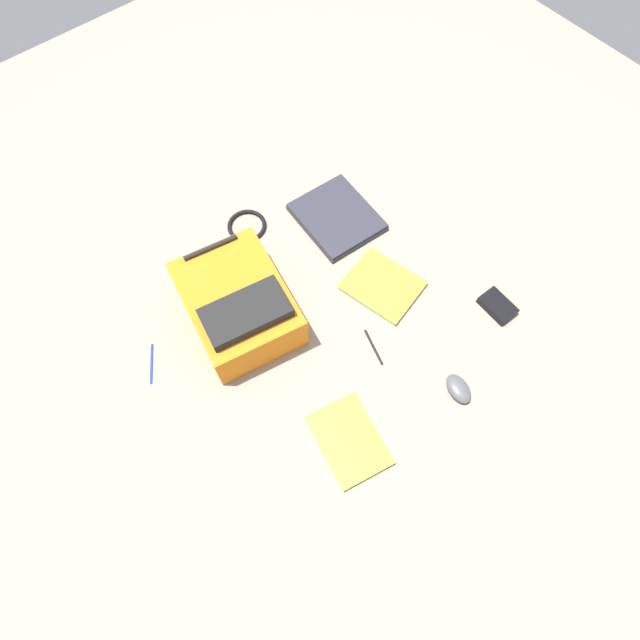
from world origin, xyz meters
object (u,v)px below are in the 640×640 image
at_px(laptop, 337,217).
at_px(cable_coil, 247,226).
at_px(computer_mouse, 459,389).
at_px(pen_black, 374,347).
at_px(book_red, 382,285).
at_px(pen_blue, 151,363).
at_px(book_manual, 349,440).
at_px(power_brick, 498,306).
at_px(backpack, 238,305).

height_order(laptop, cable_coil, laptop).
bearing_deg(computer_mouse, pen_black, 123.79).
height_order(book_red, pen_blue, book_red).
distance_m(book_manual, power_brick, 0.70).
relative_size(power_brick, pen_black, 0.90).
bearing_deg(book_red, cable_coil, 112.76).
height_order(power_brick, pen_black, power_brick).
xyz_separation_m(backpack, power_brick, (0.71, -0.54, -0.07)).
xyz_separation_m(computer_mouse, cable_coil, (-0.14, 0.96, -0.01)).
bearing_deg(cable_coil, computer_mouse, -81.57).
distance_m(backpack, computer_mouse, 0.77).
bearing_deg(book_red, power_brick, -51.94).
bearing_deg(book_manual, cable_coil, 74.55).
bearing_deg(backpack, computer_mouse, -60.18).
bearing_deg(power_brick, backpack, 142.47).
bearing_deg(pen_blue, computer_mouse, -44.96).
bearing_deg(laptop, book_red, -101.40).
xyz_separation_m(book_manual, pen_black, (0.27, 0.18, -0.01)).
bearing_deg(power_brick, computer_mouse, -159.16).
bearing_deg(pen_black, book_manual, -145.92).
xyz_separation_m(laptop, book_manual, (-0.52, -0.67, -0.01)).
bearing_deg(cable_coil, laptop, -33.99).
height_order(book_red, book_manual, book_manual).
relative_size(power_brick, pen_blue, 0.87).
distance_m(power_brick, pen_black, 0.46).
bearing_deg(book_red, computer_mouse, -99.65).
relative_size(book_red, cable_coil, 1.97).
relative_size(computer_mouse, pen_black, 0.77).
height_order(book_red, power_brick, power_brick).
bearing_deg(pen_black, pen_blue, 144.88).
bearing_deg(cable_coil, power_brick, -60.85).
bearing_deg(pen_blue, pen_black, -35.12).
relative_size(cable_coil, power_brick, 1.19).
bearing_deg(backpack, book_manual, -89.80).
relative_size(book_red, pen_black, 2.13).
relative_size(laptop, pen_blue, 2.30).
bearing_deg(book_red, laptop, 78.60).
height_order(laptop, book_red, laptop).
xyz_separation_m(book_red, power_brick, (0.25, -0.32, 0.01)).
distance_m(cable_coil, pen_blue, 0.62).
relative_size(book_red, power_brick, 2.35).
xyz_separation_m(book_red, cable_coil, (-0.22, 0.52, -0.00)).
bearing_deg(backpack, pen_black, -54.10).
relative_size(cable_coil, pen_black, 1.08).
xyz_separation_m(book_manual, pen_blue, (-0.34, 0.61, -0.01)).
height_order(backpack, pen_black, backpack).
xyz_separation_m(laptop, cable_coil, (-0.28, 0.19, -0.01)).
distance_m(book_red, computer_mouse, 0.45).
distance_m(backpack, cable_coil, 0.39).
xyz_separation_m(backpack, pen_blue, (-0.33, 0.05, -0.08)).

